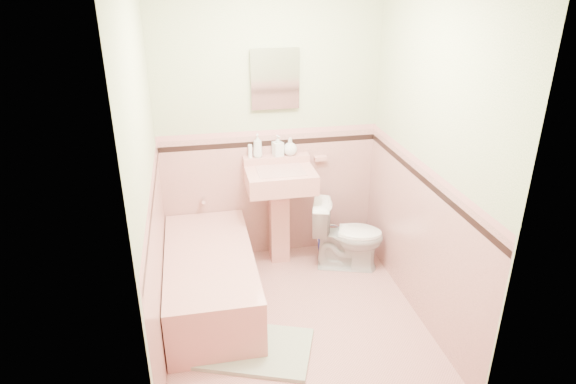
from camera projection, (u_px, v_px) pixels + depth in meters
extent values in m
plane|color=tan|center=(294.00, 318.00, 4.01)|extent=(2.20, 2.20, 0.00)
plane|color=#F4E3C7|center=(269.00, 129.00, 4.49)|extent=(2.50, 0.00, 2.50)
plane|color=#F4E3C7|center=(341.00, 253.00, 2.52)|extent=(2.50, 0.00, 2.50)
plane|color=#F4E3C7|center=(148.00, 185.00, 3.33)|extent=(0.00, 2.50, 2.50)
plane|color=#F4E3C7|center=(428.00, 164.00, 3.69)|extent=(0.00, 2.50, 2.50)
plane|color=#D1958C|center=(271.00, 195.00, 4.75)|extent=(2.00, 0.00, 2.00)
plane|color=#D1958C|center=(335.00, 353.00, 2.80)|extent=(2.00, 0.00, 2.00)
plane|color=#D1958C|center=(160.00, 268.00, 3.59)|extent=(0.00, 2.20, 2.20)
plane|color=#D1958C|center=(417.00, 241.00, 3.95)|extent=(0.00, 2.20, 2.20)
plane|color=black|center=(270.00, 143.00, 4.53)|extent=(2.00, 0.00, 2.00)
plane|color=black|center=(339.00, 273.00, 2.59)|extent=(2.00, 0.00, 2.00)
plane|color=black|center=(153.00, 202.00, 3.38)|extent=(0.00, 2.20, 2.20)
plane|color=black|center=(424.00, 180.00, 3.74)|extent=(0.00, 2.20, 2.20)
plane|color=tan|center=(270.00, 133.00, 4.49)|extent=(2.00, 0.00, 2.00)
plane|color=tan|center=(339.00, 257.00, 2.55)|extent=(2.00, 0.00, 2.00)
plane|color=tan|center=(151.00, 189.00, 3.34)|extent=(0.00, 2.20, 2.20)
plane|color=tan|center=(425.00, 168.00, 3.70)|extent=(0.00, 2.20, 2.20)
cube|color=tan|center=(211.00, 281.00, 4.11)|extent=(0.70, 1.50, 0.45)
cylinder|color=silver|center=(203.00, 200.00, 4.59)|extent=(0.04, 0.12, 0.04)
cylinder|color=silver|center=(277.00, 164.00, 4.53)|extent=(0.02, 0.02, 0.10)
cube|color=white|center=(275.00, 79.00, 4.29)|extent=(0.37, 0.04, 0.46)
cube|color=tan|center=(320.00, 158.00, 4.66)|extent=(0.11, 0.07, 0.04)
imported|color=#B2B2B2|center=(258.00, 146.00, 4.47)|extent=(0.10, 0.10, 0.21)
imported|color=#B2B2B2|center=(278.00, 146.00, 4.51)|extent=(0.11, 0.11, 0.19)
imported|color=#B2B2B2|center=(290.00, 146.00, 4.53)|extent=(0.15, 0.15, 0.16)
cylinder|color=white|center=(250.00, 151.00, 4.48)|extent=(0.04, 0.04, 0.12)
imported|color=white|center=(348.00, 235.00, 4.60)|extent=(0.72, 0.54, 0.65)
cube|color=#99AC8F|center=(255.00, 349.00, 3.67)|extent=(0.94, 0.78, 0.03)
cube|color=#BF1E59|center=(238.00, 348.00, 3.61)|extent=(0.17, 0.13, 0.06)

